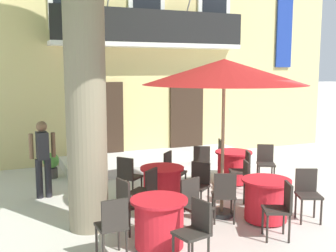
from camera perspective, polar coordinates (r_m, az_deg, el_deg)
The scene contains 26 objects.
ground_plane at distance 8.40m, azimuth 13.06°, elevation -10.79°, with size 120.00×120.00×0.00m, color beige.
building_facade at distance 14.06m, azimuth -5.82°, elevation 12.35°, with size 13.00×5.09×7.50m.
entrance_step_platform at distance 11.49m, azimuth -1.25°, elevation -4.82°, with size 5.22×2.00×0.25m, color silver.
cafe_table_near_tree at distance 8.14m, azimuth -0.83°, elevation -8.31°, with size 0.86×0.86×0.76m.
cafe_chair_near_tree_0 at distance 7.83m, azimuth 4.26°, elevation -7.93°, with size 0.56×0.56×0.91m.
cafe_chair_near_tree_1 at distance 8.80m, azimuth 0.59°, elevation -6.12°, with size 0.57×0.57×0.91m.
cafe_chair_near_tree_2 at distance 8.41m, azimuth -5.61°, elevation -6.83°, with size 0.56×0.56×0.91m.
cafe_chair_near_tree_3 at distance 7.43m, azimuth -3.04°, elevation -8.81°, with size 0.56×0.56×0.91m.
cafe_table_middle at distance 7.50m, azimuth 13.52°, elevation -9.97°, with size 0.86×0.86×0.76m.
cafe_chair_middle_0 at distance 8.13m, azimuth 11.57°, elevation -7.48°, with size 0.51×0.51×0.91m.
cafe_chair_middle_1 at distance 7.25m, azimuth 7.85°, elevation -9.31°, with size 0.52×0.52×0.91m.
cafe_chair_middle_2 at distance 6.78m, azimuth 15.55°, elevation -10.78°, with size 0.53×0.53×0.91m.
cafe_chair_middle_3 at distance 7.73m, azimuth 18.93°, elevation -8.59°, with size 0.53×0.53×0.91m.
cafe_table_front at distance 9.75m, azimuth 9.12°, elevation -5.64°, with size 0.86×0.86×0.76m.
cafe_chair_front_0 at distance 9.02m, azimuth 10.42°, elevation -5.91°, with size 0.52×0.52×0.91m.
cafe_chair_front_1 at distance 9.87m, azimuth 13.48°, elevation -4.79°, with size 0.54×0.54×0.91m.
cafe_chair_front_2 at distance 10.42m, azimuth 7.87°, elevation -3.96°, with size 0.51×0.51×0.91m.
cafe_chair_front_3 at distance 9.60m, azimuth 4.71°, elevation -4.95°, with size 0.53×0.53×0.91m.
cafe_table_far_side at distance 6.28m, azimuth -1.25°, elevation -13.34°, with size 0.86×0.86×0.76m.
cafe_chair_far_side_0 at distance 6.73m, azimuth 3.66°, elevation -10.65°, with size 0.49×0.49×0.91m.
cafe_chair_far_side_1 at distance 6.79m, azimuth -5.51°, elevation -10.49°, with size 0.48×0.48×0.91m.
cafe_chair_far_side_2 at distance 5.91m, azimuth -7.74°, elevation -13.39°, with size 0.42×0.42×0.91m.
cafe_chair_far_side_3 at distance 5.72m, azimuth 3.83°, elevation -14.09°, with size 0.48×0.48×0.91m.
cafe_umbrella at distance 7.27m, azimuth 7.86°, elevation 7.41°, with size 2.90×2.90×2.85m.
ground_planter_left at distance 10.47m, azimuth -16.01°, elevation -5.13°, with size 0.38×0.38×0.63m.
pedestrian_near_entrance at distance 8.84m, azimuth -17.11°, elevation -3.88°, with size 0.53×0.35×1.62m.
Camera 1 is at (-4.69, -6.43, 2.68)m, focal length 43.59 mm.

